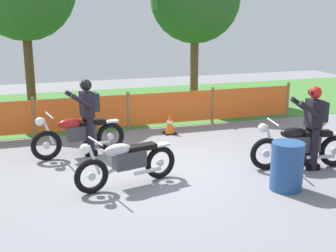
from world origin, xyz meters
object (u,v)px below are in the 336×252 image
object	(u,v)px
motorcycle_third	(79,134)
rider_trailing	(313,123)
traffic_cone	(170,124)
spare_drum	(287,166)
rider_third	(88,113)
motorcycle_lead	(126,162)
motorcycle_trailing	(301,145)

from	to	relation	value
motorcycle_third	rider_trailing	world-z (taller)	rider_trailing
rider_trailing	traffic_cone	size ratio (longest dim) A/B	3.19
rider_trailing	spare_drum	size ratio (longest dim) A/B	1.92
motorcycle_third	rider_third	size ratio (longest dim) A/B	1.25
motorcycle_third	rider_third	xyz separation A→B (m)	(0.23, 0.04, 0.47)
motorcycle_third	motorcycle_lead	bearing A→B (deg)	96.89
motorcycle_trailing	rider_third	world-z (taller)	rider_third
rider_trailing	rider_third	distance (m)	4.78
rider_third	traffic_cone	xyz separation A→B (m)	(2.24, 1.07, -0.69)
motorcycle_third	spare_drum	xyz separation A→B (m)	(3.34, -3.07, -0.05)
motorcycle_lead	spare_drum	distance (m)	2.89
rider_third	traffic_cone	distance (m)	2.57
traffic_cone	spare_drum	size ratio (longest dim) A/B	0.60
rider_trailing	rider_third	size ratio (longest dim) A/B	1.00
traffic_cone	rider_trailing	bearing A→B (deg)	-59.15
motorcycle_third	spare_drum	size ratio (longest dim) A/B	2.39
motorcycle_third	traffic_cone	world-z (taller)	motorcycle_third
motorcycle_trailing	spare_drum	xyz separation A→B (m)	(-0.88, -0.90, -0.05)
motorcycle_trailing	spare_drum	distance (m)	1.26
motorcycle_lead	motorcycle_third	size ratio (longest dim) A/B	0.95
rider_third	traffic_cone	bearing A→B (deg)	-164.82
motorcycle_lead	motorcycle_third	distance (m)	2.14
motorcycle_lead	rider_trailing	distance (m)	3.84
rider_third	traffic_cone	size ratio (longest dim) A/B	3.19
motorcycle_third	rider_trailing	xyz separation A→B (m)	(4.44, -2.20, 0.47)
motorcycle_trailing	traffic_cone	size ratio (longest dim) A/B	4.00
rider_third	spare_drum	bearing A→B (deg)	124.71
motorcycle_third	rider_third	bearing A→B (deg)	-179.49
motorcycle_lead	rider_trailing	size ratio (longest dim) A/B	1.19
rider_third	spare_drum	distance (m)	4.43
rider_trailing	motorcycle_trailing	bearing A→B (deg)	0.51
rider_third	motorcycle_trailing	bearing A→B (deg)	140.72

